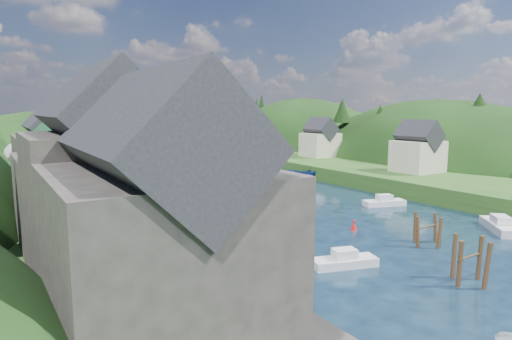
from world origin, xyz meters
TOP-DOWN VIEW (x-y plane):
  - ground at (0.00, 50.00)m, footprint 600.00×600.00m
  - hillside_right at (45.00, 75.00)m, footprint 36.00×245.56m
  - far_hills at (1.22, 174.01)m, footprint 103.00×68.00m
  - hill_trees at (0.81, 63.86)m, footprint 91.43×149.65m
  - quay_left at (-24.00, 20.00)m, footprint 12.00×110.00m
  - terrace_left_grass at (-31.00, 20.00)m, footprint 12.00×110.00m
  - quayside_buildings at (-26.00, 6.39)m, footprint 8.00×35.84m
  - boat_sheds at (-26.00, 39.00)m, footprint 7.00×21.00m
  - terrace_right at (25.00, 40.00)m, footprint 16.00×120.00m
  - right_bank_cottages at (28.00, 48.33)m, footprint 9.00×59.24m
  - piling_cluster_near at (-3.14, -5.27)m, footprint 2.94×2.77m
  - piling_cluster_far at (2.02, 1.95)m, footprint 3.06×2.87m
  - channel_buoy_near at (-0.16, 8.95)m, footprint 0.70×0.70m
  - channel_buoy_far at (-2.85, 22.92)m, footprint 0.70×0.70m
  - moored_boats at (-0.17, 19.11)m, footprint 34.84×100.57m

SIDE VIEW (x-z plane):
  - far_hills at x=1.22m, z-range -32.80..11.20m
  - hillside_right at x=45.00m, z-range -31.41..16.59m
  - ground at x=0.00m, z-range 0.00..0.00m
  - channel_buoy_near at x=-0.16m, z-range -0.07..1.03m
  - channel_buoy_far at x=-2.85m, z-range -0.07..1.03m
  - moored_boats at x=-0.17m, z-range -0.48..1.71m
  - quay_left at x=-24.00m, z-range 0.00..2.00m
  - piling_cluster_far at x=2.02m, z-range -0.57..2.87m
  - terrace_right at x=25.00m, z-range 0.00..2.40m
  - terrace_left_grass at x=-31.00m, z-range 0.00..2.50m
  - piling_cluster_near at x=-3.14m, z-range -0.57..3.38m
  - boat_sheds at x=-26.00m, z-range 1.52..9.02m
  - right_bank_cottages at x=28.00m, z-range 1.64..10.05m
  - quayside_buildings at x=-26.00m, z-range 0.64..13.54m
  - hill_trees at x=0.81m, z-range 4.82..17.27m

